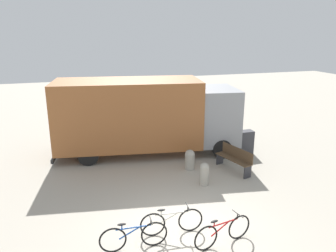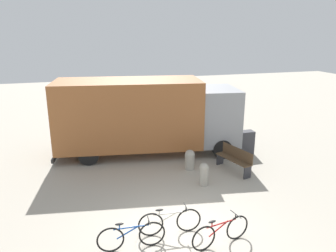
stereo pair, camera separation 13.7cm
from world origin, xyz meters
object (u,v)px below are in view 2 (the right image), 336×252
at_px(park_bench, 235,158).
at_px(utility_box, 246,142).
at_px(bicycle_middle, 170,222).
at_px(bollard_near_bench, 204,173).
at_px(delivery_truck, 145,114).
at_px(bollard_far_bench, 190,159).
at_px(bicycle_near, 131,236).
at_px(bicycle_far, 221,232).

height_order(park_bench, utility_box, utility_box).
xyz_separation_m(bicycle_middle, bollard_near_bench, (2.03, 2.47, 0.08)).
relative_size(delivery_truck, bollard_far_bench, 10.12).
bearing_deg(bicycle_near, bicycle_middle, 19.88).
distance_m(bicycle_near, utility_box, 8.06).
height_order(delivery_truck, bicycle_far, delivery_truck).
bearing_deg(bicycle_near, bollard_near_bench, 44.62).
xyz_separation_m(delivery_truck, utility_box, (4.27, -1.41, -1.29)).
bearing_deg(bicycle_near, bicycle_far, -9.68).
xyz_separation_m(delivery_truck, park_bench, (2.90, -2.99, -1.29)).
relative_size(delivery_truck, bicycle_far, 4.81).
relative_size(bicycle_far, bollard_near_bench, 2.06).
relative_size(delivery_truck, park_bench, 4.78).
bearing_deg(bollard_near_bench, park_bench, 26.00).
xyz_separation_m(bicycle_far, bollard_far_bench, (0.90, 4.76, 0.07)).
distance_m(delivery_truck, bollard_far_bench, 2.99).
bearing_deg(delivery_truck, bollard_near_bench, -62.54).
xyz_separation_m(bicycle_near, bicycle_middle, (1.12, 0.34, 0.00)).
relative_size(delivery_truck, bollard_near_bench, 9.92).
relative_size(bicycle_near, bollard_far_bench, 2.13).
bearing_deg(bicycle_near, bollard_far_bench, 56.37).
bearing_deg(utility_box, bollard_far_bench, -162.76).
bearing_deg(bicycle_middle, utility_box, 48.80).
relative_size(bicycle_far, utility_box, 1.64).
xyz_separation_m(bicycle_near, utility_box, (6.16, 5.20, 0.16)).
height_order(bicycle_far, bollard_far_bench, bollard_far_bench).
distance_m(bollard_near_bench, bollard_far_bench, 1.44).
height_order(park_bench, bollard_near_bench, park_bench).
distance_m(park_bench, bicycle_middle, 4.93).
height_order(bicycle_middle, bollard_far_bench, bollard_far_bench).
relative_size(bicycle_middle, bicycle_far, 1.01).
relative_size(bicycle_near, bollard_near_bench, 2.09).
height_order(delivery_truck, bollard_far_bench, delivery_truck).
distance_m(bicycle_middle, bollard_far_bench, 4.41).
height_order(bollard_far_bench, utility_box, utility_box).
bearing_deg(bicycle_far, utility_box, 45.17).
relative_size(bicycle_middle, utility_box, 1.66).
bearing_deg(delivery_truck, bicycle_near, -96.77).
bearing_deg(bollard_near_bench, bicycle_far, -105.32).
relative_size(bicycle_middle, bollard_near_bench, 2.08).
xyz_separation_m(bicycle_middle, bollard_far_bench, (2.02, 3.92, 0.07)).
distance_m(park_bench, bicycle_near, 6.01).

